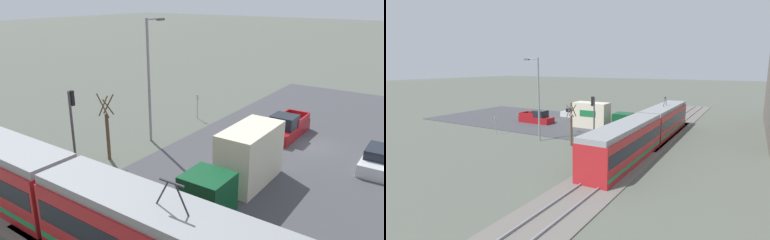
# 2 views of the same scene
# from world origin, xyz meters

# --- Properties ---
(ground_plane) EXTENTS (320.00, 320.00, 0.00)m
(ground_plane) POSITION_xyz_m (0.00, 0.00, 0.00)
(ground_plane) COLOR #565B51
(road_surface) EXTENTS (17.76, 38.39, 0.08)m
(road_surface) POSITION_xyz_m (0.00, 0.00, 0.04)
(road_surface) COLOR #424247
(road_surface) RESTS_ON ground
(rail_bed) EXTENTS (59.67, 4.40, 0.22)m
(rail_bed) POSITION_xyz_m (0.00, 17.54, 0.05)
(rail_bed) COLOR slate
(rail_bed) RESTS_ON ground
(light_rail_tram) EXTENTS (26.99, 2.80, 4.60)m
(light_rail_tram) POSITION_xyz_m (6.47, 17.54, 1.77)
(light_rail_tram) COLOR #B21E23
(light_rail_tram) RESTS_ON ground
(box_truck) EXTENTS (2.34, 8.30, 3.48)m
(box_truck) POSITION_xyz_m (1.25, 9.04, 1.69)
(box_truck) COLOR #0C4723
(box_truck) RESTS_ON ground
(pickup_truck) EXTENTS (2.02, 5.34, 1.92)m
(pickup_truck) POSITION_xyz_m (2.29, -0.84, 0.80)
(pickup_truck) COLOR maroon
(pickup_truck) RESTS_ON ground
(sedan_car_0) EXTENTS (1.81, 4.43, 1.46)m
(sedan_car_0) POSITION_xyz_m (-4.93, 1.37, 0.68)
(sedan_car_0) COLOR silver
(sedan_car_0) RESTS_ON ground
(traffic_light_pole) EXTENTS (0.28, 0.47, 5.50)m
(traffic_light_pole) POSITION_xyz_m (10.91, 13.17, 3.55)
(traffic_light_pole) COLOR #47474C
(traffic_light_pole) RESTS_ON ground
(street_tree) EXTENTS (1.13, 0.94, 4.76)m
(street_tree) POSITION_xyz_m (10.83, 10.48, 2.17)
(street_tree) COLOR brown
(street_tree) RESTS_ON ground
(street_lamp_near_crossing) EXTENTS (0.36, 1.95, 9.45)m
(street_lamp_near_crossing) POSITION_xyz_m (10.77, 5.94, 5.37)
(street_lamp_near_crossing) COLOR gray
(street_lamp_near_crossing) RESTS_ON ground
(no_parking_sign) EXTENTS (0.32, 0.08, 2.26)m
(no_parking_sign) POSITION_xyz_m (10.90, -0.61, 1.38)
(no_parking_sign) COLOR gray
(no_parking_sign) RESTS_ON ground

